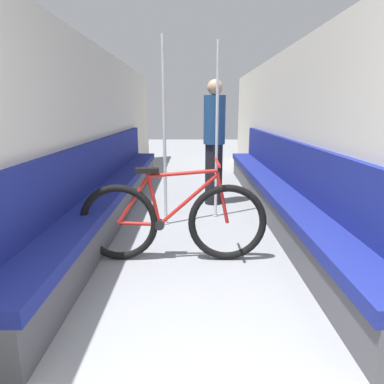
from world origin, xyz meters
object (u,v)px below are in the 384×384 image
bench_seat_row_right (277,190)px  passenger_standing (214,142)px  bench_seat_row_left (113,190)px  grab_pole_far (217,135)px  bicycle (173,221)px  grab_pole_near (165,137)px

bench_seat_row_right → passenger_standing: passenger_standing is taller
bench_seat_row_left → bench_seat_row_right: size_ratio=1.00×
grab_pole_far → passenger_standing: (0.01, 0.61, -0.13)m
grab_pole_far → passenger_standing: size_ratio=1.22×
bench_seat_row_left → bicycle: (0.86, -1.41, 0.05)m
grab_pole_near → passenger_standing: bearing=56.1°
passenger_standing → grab_pole_far: bearing=142.1°
bench_seat_row_left → passenger_standing: bearing=20.6°
bench_seat_row_right → passenger_standing: 1.10m
bench_seat_row_right → grab_pole_near: bearing=-163.5°
grab_pole_near → grab_pole_far: 0.69m
bicycle → passenger_standing: bearing=80.3°
bench_seat_row_right → grab_pole_far: size_ratio=2.75×
bench_seat_row_left → grab_pole_near: size_ratio=2.75×
grab_pole_near → bicycle: bearing=-82.0°
grab_pole_near → passenger_standing: size_ratio=1.22×
grab_pole_far → bench_seat_row_right: bearing=7.4°
bicycle → grab_pole_near: (-0.14, 0.99, 0.66)m
bench_seat_row_right → grab_pole_far: bearing=-172.6°
bench_seat_row_left → bicycle: bearing=-58.5°
bench_seat_row_left → grab_pole_far: (1.34, -0.10, 0.72)m
bench_seat_row_left → passenger_standing: 1.55m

